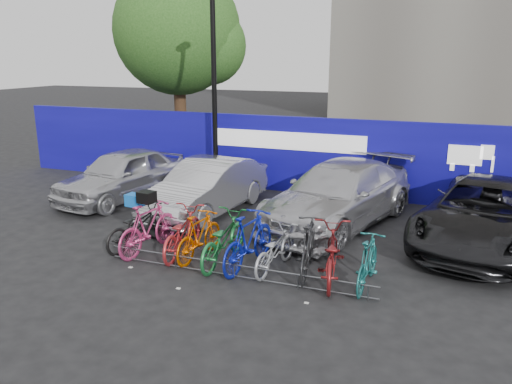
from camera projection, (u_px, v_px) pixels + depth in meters
The scene contains 21 objects.
ground at pixel (246, 266), 10.34m from camera, with size 100.00×100.00×0.00m, color black.
hoarding at pixel (318, 156), 15.43m from camera, with size 22.00×0.18×2.40m.
tree at pixel (183, 34), 20.38m from camera, with size 5.40×5.20×7.80m.
lamppost at pixel (214, 87), 15.44m from camera, with size 0.25×0.50×6.11m.
bike_rack at pixel (234, 270), 9.76m from camera, with size 5.60×0.03×0.30m.
car_0 at pixel (122, 174), 15.02m from camera, with size 1.80×4.46×1.52m, color #B4B5B9.
car_1 at pixel (207, 187), 13.67m from camera, with size 1.55×4.45×1.47m, color #ABABAF.
car_2 at pixel (338, 194), 12.76m from camera, with size 2.20×5.41×1.57m, color #B4B4B9.
car_3 at pixel (486, 214), 11.33m from camera, with size 2.48×5.37×1.49m, color black.
bike_0 at pixel (137, 227), 11.27m from camera, with size 0.65×1.86×0.98m, color black.
bike_1 at pixel (148, 227), 10.96m from camera, with size 0.54×1.90×1.14m, color #C43672.
bike_2 at pixel (182, 232), 10.85m from camera, with size 0.67×1.93×1.01m, color #B4272C.
bike_3 at pixel (199, 236), 10.62m from camera, with size 0.48×1.70×1.02m, color #CD5300.
bike_4 at pixel (223, 239), 10.38m from camera, with size 0.70×2.02×1.06m, color #1B7433.
bike_5 at pixel (249, 241), 10.13m from camera, with size 0.56×1.97×1.18m, color #0D199E.
bike_6 at pixel (275, 249), 10.06m from camera, with size 0.59×1.70×0.89m, color #9FA1A6.
bike_7 at pixel (309, 247), 9.84m from camera, with size 0.53×1.87×1.12m, color black.
bike_8 at pixel (331, 254), 9.59m from camera, with size 0.70×2.02×1.06m, color maroon.
bike_9 at pixel (368, 262), 9.31m from camera, with size 0.47×1.67×1.00m, color #1B6968.
cargo_crate at pixel (135, 200), 11.10m from camera, with size 0.38×0.29×0.27m, color blue.
cargo_topcase at pixel (147, 197), 10.78m from camera, with size 0.34×0.30×0.25m, color black.
Camera 1 is at (3.59, -8.87, 4.23)m, focal length 35.00 mm.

